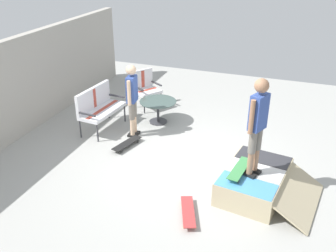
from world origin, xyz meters
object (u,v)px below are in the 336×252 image
(skateboard_on_ramp, at_px, (240,169))
(person_watching, at_px, (132,96))
(patio_chair_near_house, at_px, (145,85))
(skateboard_by_bench, at_px, (127,143))
(skateboard_spare, at_px, (188,212))
(person_skater, at_px, (258,121))
(patio_bench, at_px, (98,105))
(skate_ramp, at_px, (256,181))
(patio_table, at_px, (158,107))

(skateboard_on_ramp, bearing_deg, person_watching, 61.88)
(patio_chair_near_house, height_order, person_watching, person_watching)
(person_watching, relative_size, skateboard_on_ramp, 2.06)
(person_watching, relative_size, skateboard_by_bench, 2.05)
(person_watching, relative_size, skateboard_spare, 2.07)
(skateboard_spare, bearing_deg, patio_chair_near_house, 32.03)
(person_skater, bearing_deg, skateboard_on_ramp, 105.39)
(patio_chair_near_house, distance_m, skateboard_by_bench, 2.32)
(patio_bench, relative_size, skateboard_spare, 1.58)
(patio_bench, bearing_deg, skateboard_by_bench, -121.08)
(skateboard_spare, bearing_deg, skate_ramp, -41.55)
(patio_chair_near_house, height_order, person_skater, person_skater)
(patio_bench, bearing_deg, skateboard_on_ramp, -112.32)
(patio_table, xyz_separation_m, person_skater, (-2.23, -2.63, 1.07))
(patio_bench, bearing_deg, person_skater, -110.53)
(patio_bench, height_order, skateboard_by_bench, patio_bench)
(skate_ramp, distance_m, skateboard_by_bench, 2.97)
(person_watching, bearing_deg, skateboard_by_bench, -170.29)
(patio_table, height_order, skateboard_by_bench, patio_table)
(skateboard_by_bench, xyz_separation_m, skateboard_on_ramp, (-0.88, -2.61, 0.46))
(skateboard_by_bench, bearing_deg, skate_ramp, -103.41)
(patio_bench, bearing_deg, person_watching, -92.57)
(skateboard_spare, bearing_deg, person_watching, 41.68)
(skateboard_by_bench, bearing_deg, patio_bench, 58.92)
(person_skater, xyz_separation_m, skateboard_spare, (-0.92, 0.85, -1.38))
(person_watching, height_order, skateboard_on_ramp, person_watching)
(skate_ramp, bearing_deg, skateboard_by_bench, 76.59)
(person_watching, bearing_deg, patio_chair_near_house, 14.08)
(patio_table, height_order, skateboard_on_ramp, patio_table)
(skate_ramp, xyz_separation_m, patio_table, (2.10, 2.71, 0.18))
(skate_ramp, distance_m, person_watching, 3.33)
(person_watching, xyz_separation_m, skateboard_on_ramp, (-1.44, -2.70, -0.45))
(skate_ramp, relative_size, skateboard_on_ramp, 2.20)
(skateboard_on_ramp, bearing_deg, skateboard_by_bench, 71.43)
(skate_ramp, bearing_deg, person_watching, 67.16)
(patio_chair_near_house, bearing_deg, skateboard_spare, -147.97)
(person_skater, relative_size, skateboard_by_bench, 2.10)
(patio_table, bearing_deg, patio_chair_near_house, 41.08)
(patio_chair_near_house, bearing_deg, skateboard_by_bench, -167.03)
(patio_chair_near_house, bearing_deg, skateboard_on_ramp, -134.64)
(skateboard_by_bench, xyz_separation_m, skateboard_spare, (-1.74, -1.96, 0.00))
(person_skater, relative_size, skateboard_spare, 2.12)
(skate_ramp, bearing_deg, skateboard_on_ramp, 123.70)
(skate_ramp, bearing_deg, skateboard_spare, 138.45)
(patio_bench, height_order, skateboard_on_ramp, patio_bench)
(person_watching, bearing_deg, skateboard_spare, -138.32)
(patio_table, distance_m, skateboard_on_ramp, 3.33)
(patio_bench, distance_m, skateboard_spare, 3.82)
(patio_chair_near_house, xyz_separation_m, person_skater, (-3.02, -3.31, 0.86))
(skate_ramp, xyz_separation_m, skateboard_on_ramp, (-0.19, 0.28, 0.31))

